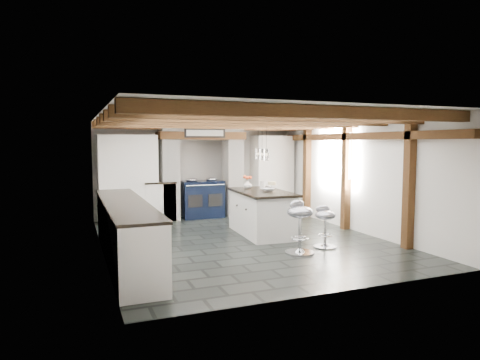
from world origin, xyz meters
name	(u,v)px	position (x,y,z in m)	size (l,w,h in m)	color
ground	(243,240)	(0.00, 0.00, 0.00)	(6.00, 6.00, 0.00)	black
room_shell	(191,179)	(-0.61, 1.42, 1.07)	(6.00, 6.03, 6.00)	silver
range_cooker	(202,198)	(0.00, 2.68, 0.47)	(1.00, 0.63, 0.99)	black
kitchen_island	(262,212)	(0.56, 0.38, 0.45)	(1.02, 1.81, 1.16)	white
bar_stool_near	(325,222)	(1.13, -1.03, 0.46)	(0.45, 0.45, 0.73)	silver
bar_stool_far	(299,221)	(0.51, -1.22, 0.55)	(0.52, 0.52, 0.88)	silver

